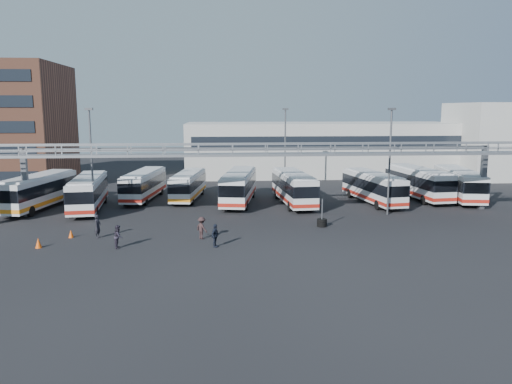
{
  "coord_description": "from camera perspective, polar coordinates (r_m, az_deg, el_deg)",
  "views": [
    {
      "loc": [
        -4.32,
        -39.13,
        10.09
      ],
      "look_at": [
        -0.84,
        6.0,
        2.55
      ],
      "focal_mm": 35.0,
      "sensor_mm": 36.0,
      "label": 1
    }
  ],
  "objects": [
    {
      "name": "bus_3",
      "position": [
        56.66,
        -7.75,
        0.86
      ],
      "size": [
        3.72,
        10.42,
        3.1
      ],
      "rotation": [
        0.0,
        0.0,
        -0.14
      ],
      "color": "silver",
      "rests_on": "ground"
    },
    {
      "name": "bus_7",
      "position": [
        55.32,
        13.23,
        0.63
      ],
      "size": [
        4.1,
        11.24,
        3.34
      ],
      "rotation": [
        0.0,
        0.0,
        0.14
      ],
      "color": "silver",
      "rests_on": "ground"
    },
    {
      "name": "bus_2",
      "position": [
        57.35,
        -12.68,
        0.9
      ],
      "size": [
        3.88,
        10.92,
        3.25
      ],
      "rotation": [
        0.0,
        0.0,
        -0.13
      ],
      "color": "silver",
      "rests_on": "ground"
    },
    {
      "name": "bus_0",
      "position": [
        55.29,
        -23.59,
        0.18
      ],
      "size": [
        4.73,
        11.82,
        3.5
      ],
      "rotation": [
        0.0,
        0.0,
        -0.18
      ],
      "color": "silver",
      "rests_on": "ground"
    },
    {
      "name": "warehouse",
      "position": [
        79.07,
        7.54,
        4.95
      ],
      "size": [
        42.0,
        14.0,
        8.0
      ],
      "primitive_type": "cube",
      "color": "#9E9E99",
      "rests_on": "ground"
    },
    {
      "name": "bus_4",
      "position": [
        53.71,
        -1.98,
        0.72
      ],
      "size": [
        4.54,
        11.8,
        3.5
      ],
      "rotation": [
        0.0,
        0.0,
        -0.17
      ],
      "color": "silver",
      "rests_on": "ground"
    },
    {
      "name": "tire_stack",
      "position": [
        43.74,
        7.54,
        -3.41
      ],
      "size": [
        0.86,
        0.86,
        2.44
      ],
      "color": "black",
      "rests_on": "ground"
    },
    {
      "name": "cone_left",
      "position": [
        40.17,
        -23.61,
        -5.35
      ],
      "size": [
        0.57,
        0.57,
        0.75
      ],
      "primitive_type": "cone",
      "rotation": [
        0.0,
        0.0,
        0.24
      ],
      "color": "#E34F0C",
      "rests_on": "ground"
    },
    {
      "name": "bus_1",
      "position": [
        53.0,
        -18.62,
        0.05
      ],
      "size": [
        3.71,
        11.42,
        3.41
      ],
      "rotation": [
        0.0,
        0.0,
        0.1
      ],
      "color": "silver",
      "rests_on": "ground"
    },
    {
      "name": "pedestrian_d",
      "position": [
        37.06,
        -4.7,
        -4.99
      ],
      "size": [
        0.82,
        1.1,
        1.74
      ],
      "primitive_type": "imported",
      "rotation": [
        0.0,
        0.0,
        1.13
      ],
      "color": "black",
      "rests_on": "ground"
    },
    {
      "name": "pedestrian_a",
      "position": [
        41.45,
        -17.64,
        -3.75
      ],
      "size": [
        0.58,
        0.76,
        1.88
      ],
      "primitive_type": "imported",
      "rotation": [
        0.0,
        0.0,
        1.37
      ],
      "color": "black",
      "rests_on": "ground"
    },
    {
      "name": "cone_right",
      "position": [
        42.38,
        -20.39,
        -4.48
      ],
      "size": [
        0.48,
        0.48,
        0.64
      ],
      "primitive_type": "cone",
      "rotation": [
        0.0,
        0.0,
        0.23
      ],
      "color": "#E34F0C",
      "rests_on": "ground"
    },
    {
      "name": "light_pole_mid",
      "position": [
        49.13,
        15.05,
        4.04
      ],
      "size": [
        0.7,
        0.35,
        10.21
      ],
      "color": "#4C4F54",
      "rests_on": "ground"
    },
    {
      "name": "building_right",
      "position": [
        82.9,
        26.42,
        5.3
      ],
      "size": [
        14.0,
        12.0,
        11.0
      ],
      "primitive_type": "cube",
      "color": "#B2B2AD",
      "rests_on": "ground"
    },
    {
      "name": "light_pole_left",
      "position": [
        48.75,
        -18.29,
        3.84
      ],
      "size": [
        0.7,
        0.35,
        10.21
      ],
      "color": "#4C4F54",
      "rests_on": "ground"
    },
    {
      "name": "pedestrian_c",
      "position": [
        39.45,
        -6.21,
        -4.1
      ],
      "size": [
        1.24,
        1.29,
        1.76
      ],
      "primitive_type": "imported",
      "rotation": [
        0.0,
        0.0,
        2.28
      ],
      "color": "#2E1E1F",
      "rests_on": "ground"
    },
    {
      "name": "bus_5",
      "position": [
        53.37,
        4.31,
        0.6
      ],
      "size": [
        3.41,
        11.49,
        3.44
      ],
      "rotation": [
        0.0,
        0.0,
        0.07
      ],
      "color": "silver",
      "rests_on": "ground"
    },
    {
      "name": "bus_9",
      "position": [
        60.24,
        22.15,
        0.96
      ],
      "size": [
        4.46,
        11.7,
        3.47
      ],
      "rotation": [
        0.0,
        0.0,
        -0.16
      ],
      "color": "silver",
      "rests_on": "ground"
    },
    {
      "name": "bus_8",
      "position": [
        59.54,
        18.03,
        1.13
      ],
      "size": [
        3.84,
        11.8,
        3.52
      ],
      "rotation": [
        0.0,
        0.0,
        0.1
      ],
      "color": "silver",
      "rests_on": "ground"
    },
    {
      "name": "light_pole_back",
      "position": [
        61.85,
        3.35,
        5.39
      ],
      "size": [
        0.7,
        0.35,
        10.21
      ],
      "color": "#4C4F54",
      "rests_on": "ground"
    },
    {
      "name": "ground",
      "position": [
        40.64,
        1.84,
        -4.93
      ],
      "size": [
        140.0,
        140.0,
        0.0
      ],
      "primitive_type": "plane",
      "color": "black",
      "rests_on": "ground"
    },
    {
      "name": "pedestrian_b",
      "position": [
        38.07,
        -15.46,
        -4.93
      ],
      "size": [
        0.67,
        0.85,
        1.72
      ],
      "primitive_type": "imported",
      "rotation": [
        0.0,
        0.0,
        1.59
      ],
      "color": "#26222F",
      "rests_on": "ground"
    },
    {
      "name": "gantry",
      "position": [
        45.44,
        1.07,
        3.66
      ],
      "size": [
        51.4,
        5.15,
        7.1
      ],
      "color": "gray",
      "rests_on": "ground"
    }
  ]
}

